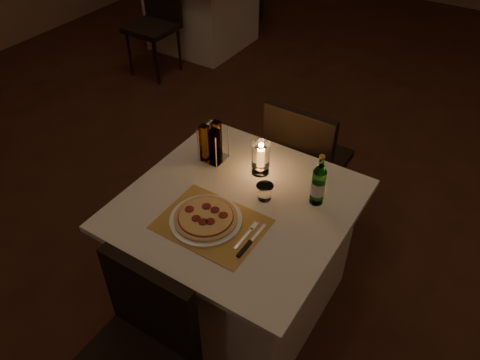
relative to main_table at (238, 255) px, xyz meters
The scene contains 15 objects.
floor 0.52m from the main_table, 71.02° to the left, with size 8.00×10.00×0.02m, color #442116.
main_table is the anchor object (origin of this frame).
chair_near 0.74m from the main_table, 90.00° to the right, with size 0.42×0.42×0.90m.
chair_far 0.74m from the main_table, 90.00° to the left, with size 0.42×0.42×0.90m.
placemat 0.41m from the main_table, 96.34° to the right, with size 0.45×0.34×0.00m, color gold.
plate 0.42m from the main_table, 105.52° to the right, with size 0.32×0.32×0.01m, color white.
pizza 0.44m from the main_table, 105.55° to the right, with size 0.28×0.28×0.02m.
fork 0.43m from the main_table, 45.27° to the right, with size 0.02×0.18×0.00m.
knife 0.46m from the main_table, 49.01° to the right, with size 0.02×0.22×0.01m.
tumbler 0.42m from the main_table, 43.81° to the left, with size 0.08×0.08×0.08m, color white, non-canonical shape.
water_bottle 0.59m from the main_table, 33.04° to the left, with size 0.06×0.06×0.27m.
hurricane_candle 0.53m from the main_table, 95.55° to the left, with size 0.09×0.09×0.17m.
cruet_caddy 0.58m from the main_table, 144.22° to the left, with size 0.12×0.12×0.21m.
neighbor_table_left 3.39m from the main_table, 128.99° to the left, with size 1.00×1.00×0.74m.
neighbor_chair_la 2.88m from the main_table, 138.00° to the left, with size 0.42×0.42×0.90m.
Camera 1 is at (0.74, -1.65, 2.21)m, focal length 35.00 mm.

